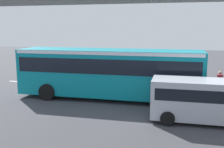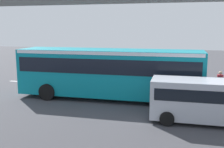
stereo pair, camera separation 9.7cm
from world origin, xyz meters
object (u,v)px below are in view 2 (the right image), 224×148
at_px(traffic_sign, 178,61).
at_px(city_bus, 109,70).
at_px(parked_van, 202,98).
at_px(pedestrian, 220,85).

bearing_deg(traffic_sign, city_bus, 52.52).
distance_m(city_bus, parked_van, 6.28).
height_order(city_bus, traffic_sign, city_bus).
distance_m(pedestrian, traffic_sign, 4.77).
bearing_deg(pedestrian, city_bus, 13.91).
bearing_deg(pedestrian, parked_van, 73.06).
distance_m(parked_van, traffic_sign, 8.75).
bearing_deg(city_bus, traffic_sign, -127.48).
relative_size(pedestrian, traffic_sign, 0.64).
height_order(city_bus, pedestrian, city_bus).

